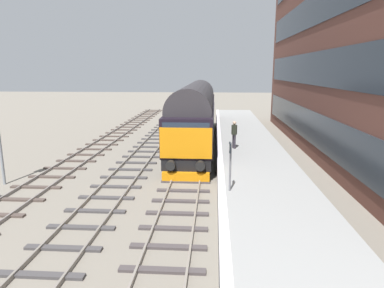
# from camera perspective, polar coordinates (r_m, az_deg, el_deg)

# --- Properties ---
(ground_plane) EXTENTS (140.00, 140.00, 0.00)m
(ground_plane) POSITION_cam_1_polar(r_m,az_deg,el_deg) (19.24, -0.58, -4.64)
(ground_plane) COLOR gray
(ground_plane) RESTS_ON ground
(track_main) EXTENTS (2.50, 60.00, 0.15)m
(track_main) POSITION_cam_1_polar(r_m,az_deg,el_deg) (19.22, -0.58, -4.48)
(track_main) COLOR gray
(track_main) RESTS_ON ground
(track_adjacent_west) EXTENTS (2.50, 60.00, 0.15)m
(track_adjacent_west) POSITION_cam_1_polar(r_m,az_deg,el_deg) (19.75, -10.30, -4.22)
(track_adjacent_west) COLOR slate
(track_adjacent_west) RESTS_ON ground
(track_adjacent_far_west) EXTENTS (2.50, 60.00, 0.15)m
(track_adjacent_far_west) POSITION_cam_1_polar(r_m,az_deg,el_deg) (21.02, -20.57, -3.82)
(track_adjacent_far_west) COLOR slate
(track_adjacent_far_west) RESTS_ON ground
(station_platform) EXTENTS (4.00, 44.00, 1.01)m
(station_platform) POSITION_cam_1_polar(r_m,az_deg,el_deg) (19.17, 10.23, -3.35)
(station_platform) COLOR #959593
(station_platform) RESTS_ON ground
(station_building) EXTENTS (4.51, 30.87, 18.41)m
(station_building) POSITION_cam_1_polar(r_m,az_deg,el_deg) (24.72, 25.43, 19.55)
(station_building) COLOR brown
(station_building) RESTS_ON ground
(diesel_locomotive) EXTENTS (2.74, 18.45, 4.68)m
(diesel_locomotive) POSITION_cam_1_polar(r_m,az_deg,el_deg) (25.81, 0.65, 5.35)
(diesel_locomotive) COLOR black
(diesel_locomotive) RESTS_ON ground
(platform_number_sign) EXTENTS (0.10, 0.44, 1.90)m
(platform_number_sign) POSITION_cam_1_polar(r_m,az_deg,el_deg) (13.09, 6.42, -2.53)
(platform_number_sign) COLOR slate
(platform_number_sign) RESTS_ON station_platform
(waiting_passenger) EXTENTS (0.43, 0.49, 1.64)m
(waiting_passenger) POSITION_cam_1_polar(r_m,az_deg,el_deg) (20.42, 7.11, 2.01)
(waiting_passenger) COLOR #302B34
(waiting_passenger) RESTS_ON station_platform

